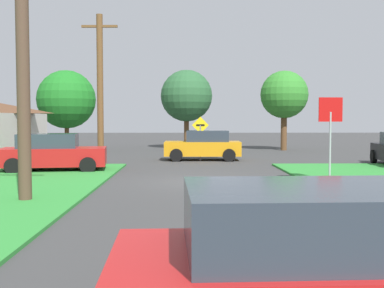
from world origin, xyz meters
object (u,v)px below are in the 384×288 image
at_px(utility_pole_mid, 100,87).
at_px(direction_sign, 200,134).
at_px(utility_pole_near, 23,65).
at_px(car_behind_on_main_road, 336,272).
at_px(pine_tree_center, 66,99).
at_px(car_approaching_junction, 204,145).
at_px(oak_tree_right, 284,95).
at_px(parked_car_near_building, 52,153).
at_px(oak_tree_left, 186,96).
at_px(stop_sign, 330,122).

distance_m(utility_pole_mid, direction_sign, 5.76).
distance_m(utility_pole_near, direction_sign, 13.70).
xyz_separation_m(car_behind_on_main_road, pine_tree_center, (-9.60, 28.64, 2.79)).
xyz_separation_m(car_behind_on_main_road, utility_pole_near, (-5.73, 8.38, 2.87)).
relative_size(car_approaching_junction, utility_pole_near, 0.58).
bearing_deg(oak_tree_right, pine_tree_center, -177.20).
bearing_deg(pine_tree_center, parked_car_near_building, -78.75).
bearing_deg(oak_tree_right, parked_car_near_building, -133.25).
bearing_deg(car_behind_on_main_road, oak_tree_right, 77.02).
bearing_deg(pine_tree_center, car_approaching_junction, -38.30).
relative_size(car_approaching_junction, utility_pole_mid, 0.55).
bearing_deg(oak_tree_left, stop_sign, -76.05).
bearing_deg(direction_sign, car_approaching_junction, 66.76).
distance_m(car_behind_on_main_road, pine_tree_center, 30.33).
xyz_separation_m(car_approaching_junction, parked_car_near_building, (-6.68, -5.52, 0.00)).
xyz_separation_m(direction_sign, oak_tree_left, (-0.69, 10.53, 2.51)).
relative_size(direction_sign, pine_tree_center, 0.42).
height_order(car_approaching_junction, direction_sign, direction_sign).
bearing_deg(oak_tree_right, oak_tree_left, 163.81).
bearing_deg(pine_tree_center, direction_sign, -40.67).
bearing_deg(pine_tree_center, oak_tree_left, 18.39).
distance_m(stop_sign, direction_sign, 9.99).
distance_m(car_approaching_junction, oak_tree_right, 10.55).
bearing_deg(direction_sign, oak_tree_right, 53.60).
bearing_deg(utility_pole_mid, pine_tree_center, 113.52).
bearing_deg(parked_car_near_building, car_behind_on_main_road, -73.15).
relative_size(stop_sign, utility_pole_mid, 0.40).
bearing_deg(parked_car_near_building, utility_pole_near, -87.07).
relative_size(car_behind_on_main_road, utility_pole_near, 0.62).
bearing_deg(utility_pole_mid, car_behind_on_main_road, -73.87).
distance_m(stop_sign, pine_tree_center, 21.42).
bearing_deg(oak_tree_right, car_behind_on_main_road, -100.96).
bearing_deg(stop_sign, utility_pole_near, 16.87).
xyz_separation_m(parked_car_near_building, direction_sign, (6.48, 5.05, 0.66)).
xyz_separation_m(pine_tree_center, oak_tree_right, (15.30, 0.75, 0.36)).
xyz_separation_m(stop_sign, parked_car_near_building, (-10.65, 4.01, -1.33)).
relative_size(car_approaching_junction, oak_tree_left, 0.70).
xyz_separation_m(car_behind_on_main_road, oak_tree_right, (5.69, 29.38, 3.15)).
xyz_separation_m(utility_pole_near, oak_tree_right, (11.42, 21.00, 0.28)).
height_order(car_behind_on_main_road, car_approaching_junction, same).
xyz_separation_m(car_approaching_junction, direction_sign, (-0.20, -0.47, 0.67)).
relative_size(utility_pole_mid, oak_tree_left, 1.26).
bearing_deg(oak_tree_left, direction_sign, -86.24).
xyz_separation_m(car_approaching_junction, oak_tree_left, (-0.89, 10.06, 3.17)).
xyz_separation_m(car_approaching_junction, pine_tree_center, (-9.23, 7.29, 2.79)).
distance_m(stop_sign, oak_tree_right, 17.78).
relative_size(pine_tree_center, oak_tree_right, 0.99).
distance_m(car_behind_on_main_road, oak_tree_left, 31.59).
relative_size(utility_pole_near, oak_tree_right, 1.26).
height_order(utility_pole_near, oak_tree_right, utility_pole_near).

